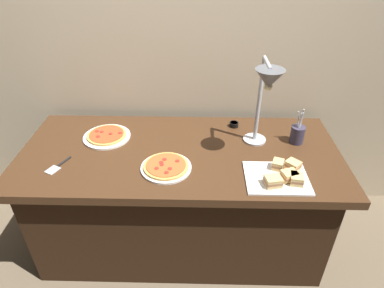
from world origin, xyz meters
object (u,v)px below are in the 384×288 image
at_px(heat_lamp, 267,87).
at_px(pizza_plate_center, 107,136).
at_px(sauce_cup_near, 234,124).
at_px(serving_spatula, 58,166).
at_px(pizza_plate_front, 166,167).
at_px(sandwich_platter, 282,176).
at_px(utensil_holder, 297,134).

relative_size(heat_lamp, pizza_plate_center, 1.84).
xyz_separation_m(pizza_plate_center, sauce_cup_near, (0.81, 0.16, 0.00)).
relative_size(sauce_cup_near, serving_spatula, 0.35).
xyz_separation_m(heat_lamp, serving_spatula, (-1.13, -0.15, -0.42)).
height_order(pizza_plate_front, sandwich_platter, sandwich_platter).
bearing_deg(pizza_plate_front, serving_spatula, 179.42).
xyz_separation_m(heat_lamp, pizza_plate_front, (-0.52, -0.15, -0.41)).
bearing_deg(pizza_plate_front, sauce_cup_near, 48.80).
xyz_separation_m(heat_lamp, pizza_plate_center, (-0.93, 0.16, -0.41)).
relative_size(sandwich_platter, utensil_holder, 1.49).
relative_size(heat_lamp, serving_spatula, 3.23).
xyz_separation_m(pizza_plate_center, serving_spatula, (-0.20, -0.31, -0.01)).
bearing_deg(sauce_cup_near, pizza_plate_front, -131.20).
height_order(pizza_plate_front, utensil_holder, utensil_holder).
xyz_separation_m(heat_lamp, utensil_holder, (0.25, 0.13, -0.36)).
relative_size(sauce_cup_near, utensil_holder, 0.27).
bearing_deg(serving_spatula, pizza_plate_front, -0.58).
bearing_deg(utensil_holder, pizza_plate_front, -159.84).
bearing_deg(sandwich_platter, serving_spatula, 176.27).
relative_size(pizza_plate_front, pizza_plate_center, 0.95).
height_order(pizza_plate_center, sauce_cup_near, same).
relative_size(pizza_plate_center, serving_spatula, 1.75).
xyz_separation_m(sandwich_platter, sauce_cup_near, (-0.21, 0.54, -0.01)).
relative_size(utensil_holder, serving_spatula, 1.32).
height_order(pizza_plate_center, sandwich_platter, sandwich_platter).
bearing_deg(heat_lamp, pizza_plate_front, -163.59).
height_order(heat_lamp, pizza_plate_center, heat_lamp).
distance_m(heat_lamp, serving_spatula, 1.21).
relative_size(heat_lamp, pizza_plate_front, 1.93).
bearing_deg(sauce_cup_near, utensil_holder, -26.47).
xyz_separation_m(pizza_plate_front, sandwich_platter, (0.62, -0.07, 0.01)).
height_order(sandwich_platter, sauce_cup_near, sandwich_platter).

